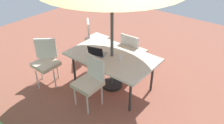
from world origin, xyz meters
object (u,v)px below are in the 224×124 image
chair_northeast (46,60)px  laptop (97,53)px  chair_south (132,51)px  cup (121,57)px  chair_north (90,80)px  dining_table (112,58)px  chair_southeast (95,37)px

chair_northeast → laptop: 1.13m
chair_northeast → chair_south: same height
chair_south → cup: chair_south is taller
chair_north → cup: bearing=77.9°
chair_northeast → laptop: (-0.93, -0.58, 0.24)m
chair_south → chair_northeast: bearing=48.5°
chair_north → chair_south: 1.40m
dining_table → laptop: laptop is taller
laptop → dining_table: bearing=-161.9°
chair_south → cup: 0.82m
dining_table → laptop: (0.25, 0.17, 0.10)m
laptop → cup: 0.50m
cup → chair_north: bearing=72.9°
chair_northeast → cup: chair_northeast is taller
dining_table → chair_northeast: (1.18, 0.75, -0.15)m
chair_southeast → chair_south: (-1.16, 0.01, 0.00)m
chair_northeast → laptop: size_ratio=2.61×
laptop → cup: laptop is taller
chair_north → cup: size_ratio=8.67×
dining_table → chair_north: chair_north is taller
chair_northeast → chair_south: bearing=9.1°
chair_south → dining_table: bearing=86.3°
chair_south → cup: (-0.22, 0.75, 0.25)m
chair_southeast → chair_northeast: bearing=132.1°
chair_southeast → chair_north: 1.84m
chair_north → chair_southeast: bearing=134.7°
laptop → cup: bearing=-179.4°
chair_southeast → cup: bearing=-165.4°
dining_table → cup: 0.26m
chair_southeast → cup: 1.59m
chair_southeast → cup: chair_southeast is taller
chair_north → laptop: bearing=123.5°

